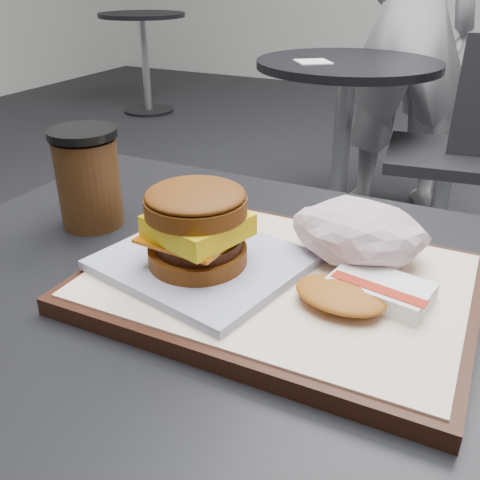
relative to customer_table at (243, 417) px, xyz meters
name	(u,v)px	position (x,y,z in m)	size (l,w,h in m)	color
customer_table	(243,417)	(0.00, 0.00, 0.00)	(0.80, 0.60, 0.77)	#A5A5AA
serving_tray	(279,283)	(0.04, 0.01, 0.20)	(0.38, 0.28, 0.02)	black
breakfast_sandwich	(199,235)	(-0.04, -0.02, 0.24)	(0.22, 0.21, 0.09)	silver
hash_brown	(363,292)	(0.12, 0.00, 0.22)	(0.13, 0.10, 0.02)	white
crumpled_wrapper	(359,233)	(0.10, 0.08, 0.24)	(0.14, 0.11, 0.06)	silver
coffee_cup	(88,179)	(-0.24, 0.05, 0.25)	(0.08, 0.08, 0.12)	#432510
neighbor_table	(344,113)	(-0.35, 1.65, -0.03)	(0.70, 0.70, 0.75)	black
napkin	(313,62)	(-0.46, 1.55, 0.17)	(0.12, 0.12, 0.00)	white
neighbor_chair	(471,146)	(0.14, 1.55, -0.07)	(0.62, 0.47, 0.88)	#AEAEB3
patron	(411,28)	(-0.22, 2.15, 0.24)	(0.60, 0.40, 1.65)	silver
bg_table_mid	(144,39)	(-2.40, 3.20, -0.02)	(0.66, 0.66, 0.75)	black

